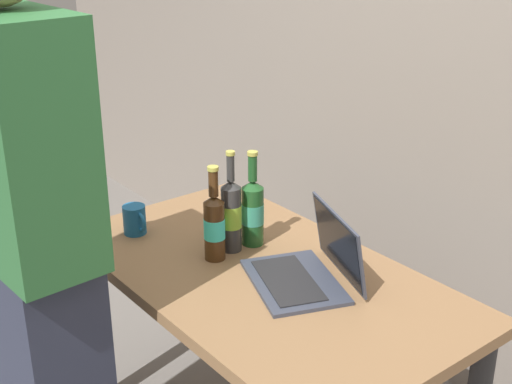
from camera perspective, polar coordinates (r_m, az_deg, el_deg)
name	(u,v)px	position (r m, az deg, el deg)	size (l,w,h in m)	color
desk	(262,301)	(2.17, 0.47, -8.99)	(1.30, 0.73, 0.71)	olive
laptop	(310,267)	(2.05, 4.45, -6.19)	(0.41, 0.38, 0.21)	#383D4C
beer_bottle_amber	(214,225)	(2.14, -3.45, -2.70)	(0.07, 0.07, 0.31)	#472B14
beer_bottle_dark	(253,210)	(2.23, -0.28, -1.51)	(0.07, 0.07, 0.32)	#1E5123
beer_bottle_green	(231,214)	(2.19, -2.06, -1.80)	(0.07, 0.07, 0.34)	#333333
person_figure	(35,262)	(1.91, -17.73, -5.54)	(0.43, 0.29, 1.75)	#2D3347
coffee_mug	(135,220)	(2.36, -9.94, -2.27)	(0.11, 0.08, 0.10)	#19598C
back_wall	(461,44)	(2.54, 16.51, 11.59)	(6.00, 0.10, 2.60)	gray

